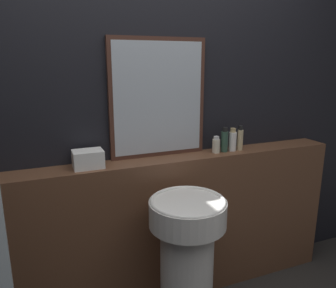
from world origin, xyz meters
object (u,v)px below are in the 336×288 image
Objects in this scene: shampoo_bottle at (216,145)px; body_wash_bottle at (240,139)px; mirror at (158,98)px; conditioner_bottle at (225,140)px; towel_stack at (88,159)px; pedestal_sink at (187,261)px; lotion_bottle at (233,140)px.

shampoo_bottle is 0.65× the size of body_wash_bottle.
mirror is 4.39× the size of conditioner_bottle.
body_wash_bottle reaches higher than towel_stack.
mirror is at bearing 88.92° from pedestal_sink.
towel_stack is at bearing 139.88° from pedestal_sink.
body_wash_bottle is at bearing 33.57° from pedestal_sink.
shampoo_bottle is (0.83, 0.00, 0.00)m from towel_stack.
towel_stack is at bearing 180.00° from shampoo_bottle.
mirror is at bearing 10.05° from towel_stack.
pedestal_sink is at bearing -143.45° from lotion_bottle.
towel_stack is 1.02m from body_wash_bottle.
conditioner_bottle is at bearing 0.00° from towel_stack.
pedestal_sink is 5.11× the size of body_wash_bottle.
conditioner_bottle is at bearing 180.00° from lotion_bottle.
lotion_bottle is at bearing 0.00° from towel_stack.
mirror is 6.62× the size of shampoo_bottle.
shampoo_bottle is at bearing -12.18° from mirror.
shampoo_bottle is 0.66× the size of conditioner_bottle.
conditioner_bottle is at bearing -10.47° from mirror.
mirror is at bearing 171.78° from body_wash_bottle.
mirror is 0.59m from lotion_bottle.
towel_stack is 0.90m from conditioner_bottle.
shampoo_bottle is 0.07m from conditioner_bottle.
conditioner_bottle is 0.06m from lotion_bottle.
lotion_bottle is 0.06m from body_wash_bottle.
body_wash_bottle is at bearing 0.00° from towel_stack.
towel_stack is 0.96m from lotion_bottle.
body_wash_bottle is (0.19, 0.00, 0.03)m from shampoo_bottle.
body_wash_bottle is (0.12, 0.00, 0.00)m from conditioner_bottle.
conditioner_bottle is at bearing -180.00° from body_wash_bottle.
conditioner_bottle is (0.45, 0.38, 0.56)m from pedestal_sink.
pedestal_sink is at bearing -146.43° from body_wash_bottle.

